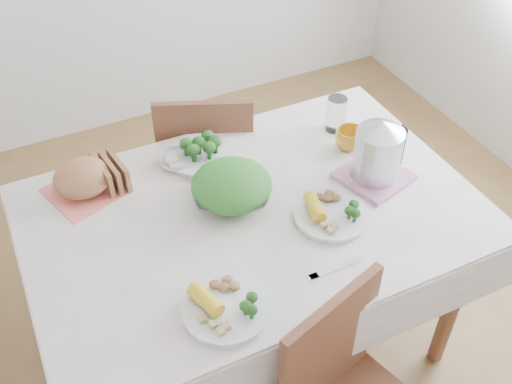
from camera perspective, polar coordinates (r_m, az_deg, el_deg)
name	(u,v)px	position (r m, az deg, el deg)	size (l,w,h in m)	color
floor	(254,341)	(2.60, -0.21, -13.97)	(3.60, 3.60, 0.00)	brown
dining_table	(254,284)	(2.30, -0.23, -8.73)	(1.40, 0.90, 0.75)	brown
tablecloth	(253,211)	(2.02, -0.26, -1.86)	(1.50, 1.00, 0.01)	silver
chair_far	(209,161)	(2.69, -4.53, 2.96)	(0.40, 0.40, 0.90)	brown
salad_bowl	(232,192)	(2.03, -2.30, -0.03)	(0.26, 0.26, 0.06)	white
dinner_plate_left	(226,308)	(1.73, -2.88, -11.00)	(0.26, 0.26, 0.02)	white
dinner_plate_right	(331,215)	(1.99, 7.14, -2.19)	(0.25, 0.25, 0.02)	white
broccoli_plate	(200,156)	(2.23, -5.39, 3.47)	(0.25, 0.25, 0.02)	beige
napkin	(86,191)	(2.16, -15.93, 0.11)	(0.23, 0.23, 0.00)	#FF7464
bread_loaf	(82,179)	(2.13, -16.20, 1.23)	(0.20, 0.19, 0.12)	#935D39
fruit_bowl	(175,161)	(2.20, -7.68, 2.99)	(0.13, 0.13, 0.04)	white
yellow_mug	(349,139)	(2.27, 8.88, 5.01)	(0.11, 0.11, 0.08)	gold
glass_tumbler	(336,115)	(2.35, 7.64, 7.24)	(0.07, 0.07, 0.14)	white
pink_tray	(373,176)	(2.17, 11.13, 1.49)	(0.22, 0.22, 0.02)	#CD7DA1
electric_kettle	(378,151)	(2.10, 11.53, 3.84)	(0.16, 0.16, 0.23)	#B2B5BA
fork_right	(341,221)	(1.99, 8.05, -2.75)	(0.02, 0.17, 0.00)	silver
knife	(335,268)	(1.85, 7.56, -7.18)	(0.02, 0.18, 0.00)	silver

